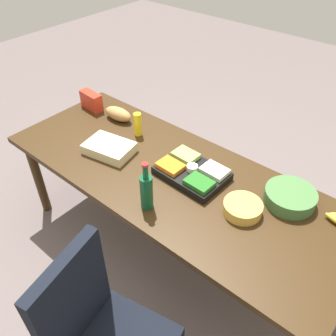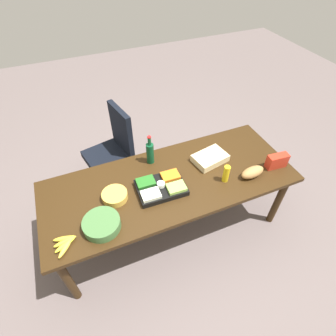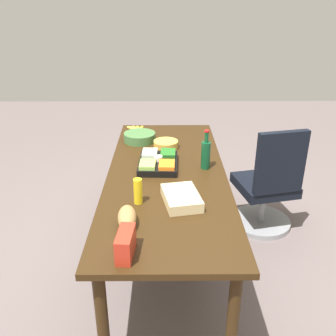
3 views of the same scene
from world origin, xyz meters
TOP-DOWN VIEW (x-y plane):
  - ground_plane at (0.00, 0.00)m, footprint 10.00×10.00m
  - conference_table at (0.00, 0.00)m, footprint 2.32×0.91m
  - office_chair at (0.36, -0.90)m, footprint 0.58×0.57m
  - bread_loaf at (-0.72, 0.24)m, footprint 0.25×0.13m
  - mustard_bottle at (-0.46, 0.19)m, footprint 0.07×0.07m
  - chip_bag_red at (-1.01, 0.22)m, footprint 0.21×0.10m
  - sheet_cake at (-0.46, -0.09)m, footprint 0.36×0.28m
  - chip_bowl at (0.52, 0.01)m, footprint 0.28×0.28m
  - wine_bottle at (0.08, -0.30)m, footprint 0.08×0.08m
  - veggie_tray at (0.12, 0.07)m, footprint 0.43×0.32m
  - banana_bunch at (0.97, 0.30)m, footprint 0.18×0.19m
  - salad_bowl at (0.68, 0.25)m, footprint 0.33×0.33m

SIDE VIEW (x-z plane):
  - ground_plane at x=0.00m, z-range 0.00..0.00m
  - office_chair at x=0.36m, z-range -0.12..0.88m
  - conference_table at x=0.00m, z-range 0.30..1.05m
  - banana_bunch at x=0.97m, z-range 0.75..0.79m
  - chip_bowl at x=0.52m, z-range 0.75..0.81m
  - sheet_cake at x=-0.46m, z-range 0.75..0.82m
  - veggie_tray at x=0.12m, z-range 0.74..0.83m
  - salad_bowl at x=0.68m, z-range 0.75..0.83m
  - bread_loaf at x=-0.72m, z-range 0.75..0.85m
  - chip_bag_red at x=-1.01m, z-range 0.75..0.89m
  - mustard_bottle at x=-0.46m, z-range 0.75..0.92m
  - wine_bottle at x=0.08m, z-range 0.71..1.02m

